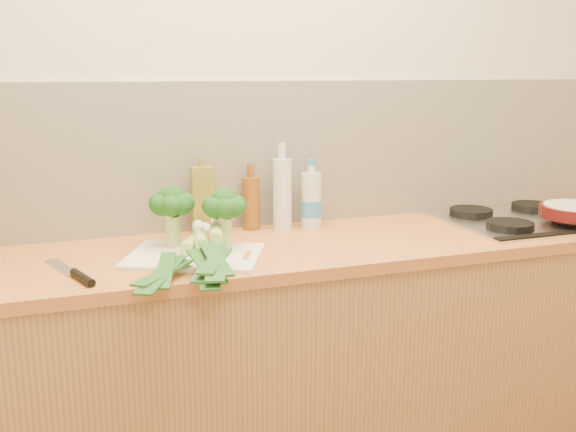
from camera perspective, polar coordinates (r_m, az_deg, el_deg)
name	(u,v)px	position (r m, az deg, el deg)	size (l,w,h in m)	color
room_shell	(249,155)	(2.40, -3.51, 5.42)	(3.50, 3.50, 3.50)	beige
counter	(274,367)	(2.34, -1.27, -13.26)	(3.20, 0.62, 0.90)	#B07649
gas_hob	(523,219)	(2.66, 20.13, -0.21)	(0.58, 0.50, 0.04)	silver
chopping_board	(194,256)	(2.04, -8.32, -3.55)	(0.41, 0.30, 0.01)	#EEE6CF
broccoli_left	(172,204)	(2.12, -10.30, 1.02)	(0.15, 0.15, 0.20)	#AABF6F
broccoli_right	(224,207)	(2.08, -5.68, 0.80)	(0.14, 0.15, 0.19)	#AABF6F
leek_front	(186,249)	(2.02, -9.07, -2.89)	(0.34, 0.65, 0.04)	white
leek_mid	(202,246)	(1.98, -7.65, -2.62)	(0.17, 0.69, 0.04)	white
leek_back	(216,240)	(1.97, -6.41, -2.15)	(0.21, 0.66, 0.04)	white
chefs_knife	(77,275)	(1.93, -18.23, -4.99)	(0.14, 0.32, 0.02)	silver
oil_tin	(203,200)	(2.32, -7.57, 1.42)	(0.08, 0.05, 0.27)	olive
glass_bottle	(282,193)	(2.36, -0.51, 2.07)	(0.07, 0.07, 0.32)	silver
amber_bottle	(251,202)	(2.37, -3.30, 1.24)	(0.06, 0.06, 0.25)	brown
water_bottle	(311,202)	(2.40, 2.08, 1.28)	(0.08, 0.08, 0.24)	silver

